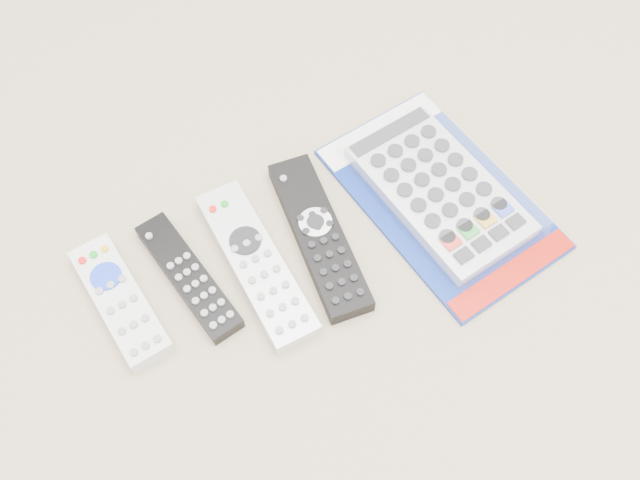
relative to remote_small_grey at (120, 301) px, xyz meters
name	(u,v)px	position (x,y,z in m)	size (l,w,h in m)	color
remote_small_grey	(120,301)	(0.00, 0.00, 0.00)	(0.07, 0.17, 0.03)	silver
remote_slim_black	(189,277)	(0.08, -0.01, 0.00)	(0.07, 0.18, 0.02)	black
remote_silver_dvd	(256,264)	(0.16, -0.03, 0.00)	(0.06, 0.22, 0.03)	silver
remote_large_black	(319,236)	(0.24, -0.03, 0.00)	(0.08, 0.23, 0.02)	black
jumbo_remote_packaged	(440,189)	(0.40, -0.04, 0.01)	(0.21, 0.31, 0.04)	navy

